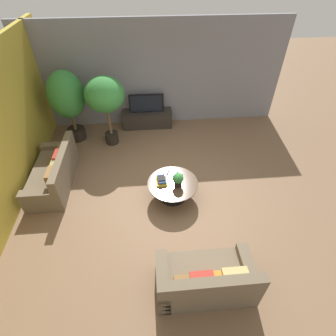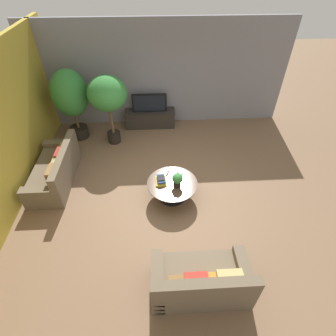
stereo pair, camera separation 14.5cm
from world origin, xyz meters
name	(u,v)px [view 1 (the left image)]	position (x,y,z in m)	size (l,w,h in m)	color
ground_plane	(166,192)	(0.00, 0.00, 0.00)	(24.00, 24.00, 0.00)	brown
back_wall_stone	(156,75)	(0.00, 3.26, 1.50)	(7.40, 0.12, 3.00)	gray
media_console	(147,118)	(-0.33, 2.94, 0.26)	(1.52, 0.50, 0.51)	#2D2823
television	(146,103)	(-0.33, 2.94, 0.78)	(1.03, 0.13, 0.55)	black
coffee_table	(173,187)	(0.15, -0.14, 0.31)	(1.12, 1.12, 0.43)	black
couch_by_wall	(54,173)	(-2.59, 0.58, 0.29)	(0.84, 1.91, 0.84)	brown
couch_near_entry	(206,280)	(0.47, -2.28, 0.29)	(1.60, 0.84, 0.84)	brown
potted_palm_tall	(67,98)	(-2.42, 2.45, 1.29)	(0.96, 0.96, 2.01)	black
potted_palm_corner	(105,97)	(-1.37, 2.14, 1.43)	(1.02, 1.02, 1.94)	black
potted_plant_tabletop	(178,179)	(0.24, -0.22, 0.61)	(0.23, 0.23, 0.33)	black
book_stack	(162,180)	(-0.10, -0.08, 0.48)	(0.25, 0.32, 0.12)	gold
remote_black	(168,173)	(0.06, 0.18, 0.44)	(0.04, 0.16, 0.02)	black
remote_silver	(180,173)	(0.34, 0.16, 0.44)	(0.04, 0.16, 0.02)	gray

